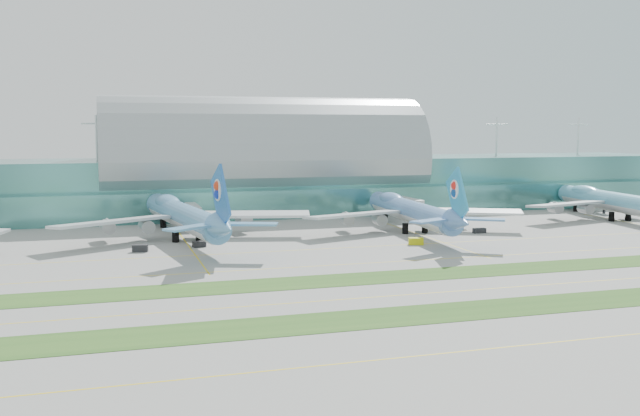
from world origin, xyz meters
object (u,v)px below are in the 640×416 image
object	(u,v)px
terminal	(264,174)
airliner_c	(410,210)
airliner_d	(613,200)
airliner_b	(183,214)

from	to	relation	value
terminal	airliner_c	distance (m)	73.12
airliner_c	airliner_d	world-z (taller)	airliner_d
terminal	airliner_c	bearing A→B (deg)	-64.69
terminal	airliner_b	distance (m)	71.62
airliner_b	airliner_d	world-z (taller)	airliner_b
airliner_c	airliner_b	bearing A→B (deg)	179.87
terminal	airliner_d	world-z (taller)	terminal
airliner_b	airliner_d	size ratio (longest dim) A/B	1.07
terminal	airliner_b	bearing A→B (deg)	-121.08
airliner_b	airliner_d	xyz separation A→B (m)	(146.75, 1.63, -0.46)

